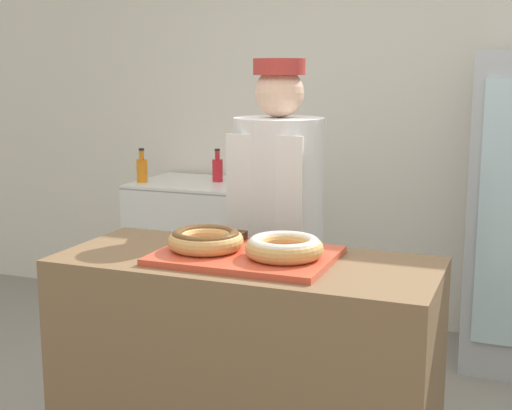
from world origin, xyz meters
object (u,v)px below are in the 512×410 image
(baker_person, at_px, (278,237))
(brownie_back_left, at_px, (235,236))
(bottle_orange, at_px, (142,169))
(chest_freezer, at_px, (208,251))
(donut_chocolate_glaze, at_px, (206,239))
(bottle_red, at_px, (217,169))
(brownie_back_right, at_px, (290,241))
(serving_tray, at_px, (246,256))
(donut_light_glaze, at_px, (284,246))

(baker_person, bearing_deg, brownie_back_left, -89.60)
(baker_person, height_order, bottle_orange, baker_person)
(baker_person, distance_m, chest_freezer, 1.45)
(donut_chocolate_glaze, distance_m, bottle_red, 1.98)
(brownie_back_right, height_order, chest_freezer, brownie_back_right)
(brownie_back_left, relative_size, baker_person, 0.05)
(brownie_back_left, distance_m, chest_freezer, 1.88)
(bottle_orange, height_order, bottle_red, bottle_orange)
(baker_person, bearing_deg, serving_tray, -80.14)
(donut_chocolate_glaze, height_order, bottle_orange, bottle_orange)
(brownie_back_left, height_order, bottle_red, bottle_red)
(brownie_back_left, height_order, bottle_orange, bottle_orange)
(serving_tray, bearing_deg, chest_freezer, 119.17)
(serving_tray, bearing_deg, brownie_back_left, 124.32)
(serving_tray, relative_size, bottle_red, 2.99)
(serving_tray, height_order, bottle_red, bottle_red)
(chest_freezer, xyz_separation_m, bottle_orange, (-0.39, -0.15, 0.54))
(donut_light_glaze, bearing_deg, bottle_red, 120.74)
(brownie_back_right, bearing_deg, baker_person, 114.43)
(baker_person, relative_size, bottle_red, 7.91)
(serving_tray, distance_m, donut_chocolate_glaze, 0.16)
(bottle_orange, bearing_deg, chest_freezer, 20.79)
(bottle_orange, bearing_deg, brownie_back_right, -44.25)
(serving_tray, height_order, donut_light_glaze, donut_light_glaze)
(brownie_back_left, relative_size, bottle_orange, 0.35)
(baker_person, bearing_deg, chest_freezer, 128.47)
(brownie_back_right, height_order, baker_person, baker_person)
(serving_tray, distance_m, chest_freezer, 2.07)
(serving_tray, height_order, baker_person, baker_person)
(donut_light_glaze, distance_m, brownie_back_right, 0.19)
(bottle_orange, xyz_separation_m, bottle_red, (0.44, 0.20, -0.00))
(brownie_back_left, distance_m, baker_person, 0.52)
(serving_tray, distance_m, donut_light_glaze, 0.16)
(chest_freezer, bearing_deg, bottle_red, 47.42)
(serving_tray, distance_m, baker_person, 0.68)
(brownie_back_left, bearing_deg, bottle_red, 116.55)
(bottle_orange, relative_size, bottle_red, 1.03)
(brownie_back_left, distance_m, brownie_back_right, 0.22)
(serving_tray, xyz_separation_m, brownie_back_right, (0.11, 0.16, 0.03))
(donut_chocolate_glaze, distance_m, chest_freezer, 2.03)
(serving_tray, height_order, brownie_back_right, brownie_back_right)
(serving_tray, xyz_separation_m, bottle_red, (-0.93, 1.80, 0.04))
(serving_tray, height_order, donut_chocolate_glaze, donut_chocolate_glaze)
(serving_tray, bearing_deg, bottle_red, 117.31)
(baker_person, distance_m, bottle_red, 1.41)
(brownie_back_left, relative_size, brownie_back_right, 1.00)
(serving_tray, xyz_separation_m, donut_light_glaze, (0.15, -0.02, 0.05))
(donut_light_glaze, xyz_separation_m, bottle_orange, (-1.52, 1.62, -0.01))
(bottle_red, bearing_deg, brownie_back_right, -57.51)
(chest_freezer, bearing_deg, serving_tray, -60.83)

